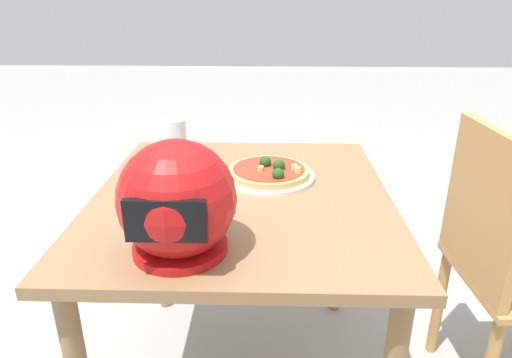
{
  "coord_description": "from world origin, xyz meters",
  "views": [
    {
      "loc": [
        -0.07,
        1.18,
        1.24
      ],
      "look_at": [
        -0.04,
        -0.06,
        0.73
      ],
      "focal_mm": 32.0,
      "sensor_mm": 36.0,
      "label": 1
    }
  ],
  "objects_px": {
    "pizza": "(270,171)",
    "chair_side": "(504,258)",
    "drinking_glass": "(176,139)",
    "dining_table": "(243,223)",
    "motorcycle_helmet": "(177,201)"
  },
  "relations": [
    {
      "from": "pizza",
      "to": "chair_side",
      "type": "relative_size",
      "value": 0.28
    },
    {
      "from": "pizza",
      "to": "drinking_glass",
      "type": "xyz_separation_m",
      "value": [
        0.32,
        -0.18,
        0.04
      ]
    },
    {
      "from": "dining_table",
      "to": "drinking_glass",
      "type": "bearing_deg",
      "value": -50.49
    },
    {
      "from": "pizza",
      "to": "motorcycle_helmet",
      "type": "relative_size",
      "value": 0.97
    },
    {
      "from": "pizza",
      "to": "drinking_glass",
      "type": "height_order",
      "value": "drinking_glass"
    },
    {
      "from": "pizza",
      "to": "motorcycle_helmet",
      "type": "distance_m",
      "value": 0.48
    },
    {
      "from": "dining_table",
      "to": "chair_side",
      "type": "distance_m",
      "value": 0.78
    },
    {
      "from": "dining_table",
      "to": "pizza",
      "type": "distance_m",
      "value": 0.18
    },
    {
      "from": "motorcycle_helmet",
      "to": "chair_side",
      "type": "distance_m",
      "value": 1.0
    },
    {
      "from": "dining_table",
      "to": "motorcycle_helmet",
      "type": "bearing_deg",
      "value": 69.48
    },
    {
      "from": "dining_table",
      "to": "drinking_glass",
      "type": "distance_m",
      "value": 0.41
    },
    {
      "from": "motorcycle_helmet",
      "to": "drinking_glass",
      "type": "height_order",
      "value": "motorcycle_helmet"
    },
    {
      "from": "dining_table",
      "to": "pizza",
      "type": "height_order",
      "value": "pizza"
    },
    {
      "from": "dining_table",
      "to": "chair_side",
      "type": "bearing_deg",
      "value": 179.94
    },
    {
      "from": "pizza",
      "to": "drinking_glass",
      "type": "relative_size",
      "value": 1.85
    }
  ]
}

